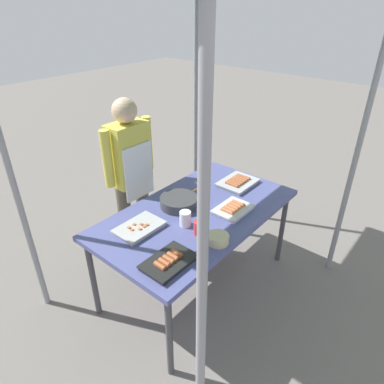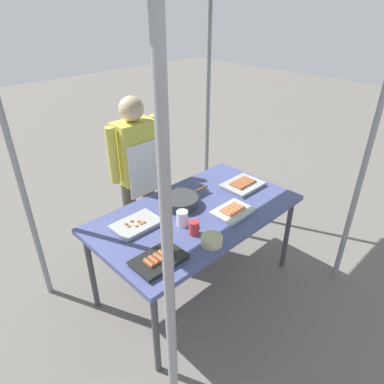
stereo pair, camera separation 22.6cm
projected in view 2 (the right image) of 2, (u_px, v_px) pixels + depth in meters
ground_plane at (196, 283)px, 3.01m from camera, size 18.00×18.00×0.00m
stall_table at (196, 217)px, 2.66m from camera, size 1.60×0.90×0.75m
tray_grilled_sausages at (243, 185)px, 2.96m from camera, size 0.33×0.26×0.05m
tray_meat_skewers at (136, 225)px, 2.46m from camera, size 0.34×0.22×0.04m
tray_pork_links at (233, 211)px, 2.60m from camera, size 0.29×0.22×0.05m
tray_spring_rolls at (159, 260)px, 2.12m from camera, size 0.33×0.22×0.05m
cooking_wok at (180, 201)px, 2.69m from camera, size 0.46×0.30×0.08m
condiment_bowl at (212, 240)px, 2.27m from camera, size 0.15×0.15×0.06m
drink_cup_near_edge at (182, 218)px, 2.46m from camera, size 0.08×0.08×0.11m
drink_cup_by_wok at (194, 228)px, 2.36m from camera, size 0.07×0.07×0.10m
vendor_woman at (137, 167)px, 3.02m from camera, size 0.52×0.22×1.50m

